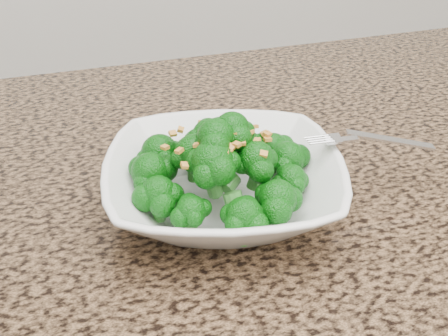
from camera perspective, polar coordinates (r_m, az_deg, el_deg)
name	(u,v)px	position (r m, az deg, el deg)	size (l,w,h in m)	color
granite_counter	(294,234)	(0.60, 7.15, -6.68)	(1.64, 1.04, 0.03)	brown
bowl	(224,184)	(0.59, 0.00, -1.63)	(0.25, 0.25, 0.06)	white
broccoli_pile	(224,127)	(0.56, 0.00, 4.15)	(0.22, 0.22, 0.07)	#0A5B0A
garlic_topping	(224,91)	(0.54, 0.00, 7.84)	(0.13, 0.13, 0.01)	gold
fork	(351,139)	(0.62, 12.78, 2.88)	(0.17, 0.03, 0.01)	silver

